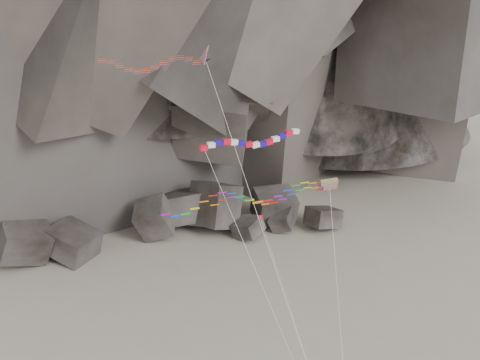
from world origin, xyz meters
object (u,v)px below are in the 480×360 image
object	(u,v)px
delta_kite	(147,63)
banner_kite	(252,144)
pennant_kite	(284,289)
parafoil_kite	(244,198)

from	to	relation	value
delta_kite	banner_kite	bearing A→B (deg)	-7.73
delta_kite	banner_kite	distance (m)	10.89
banner_kite	pennant_kite	size ratio (longest dim) A/B	1.37
delta_kite	banner_kite	world-z (taller)	delta_kite
delta_kite	banner_kite	xyz separation A→B (m)	(8.28, -1.09, -6.99)
banner_kite	parafoil_kite	size ratio (longest dim) A/B	1.13
delta_kite	pennant_kite	world-z (taller)	delta_kite
parafoil_kite	pennant_kite	distance (m)	8.26
banner_kite	parafoil_kite	world-z (taller)	banner_kite
pennant_kite	delta_kite	bearing A→B (deg)	137.35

